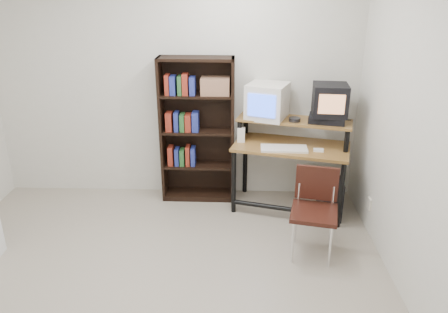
{
  "coord_description": "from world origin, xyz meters",
  "views": [
    {
      "loc": [
        0.67,
        -2.67,
        2.34
      ],
      "look_at": [
        0.56,
        1.1,
        0.8
      ],
      "focal_mm": 35.0,
      "sensor_mm": 36.0,
      "label": 1
    }
  ],
  "objects_px": {
    "computer_desk": "(291,149)",
    "school_chair": "(315,203)",
    "crt_tv": "(330,100)",
    "crt_monitor": "(267,101)",
    "bookshelf": "(197,128)",
    "pc_tower": "(330,195)"
  },
  "relations": [
    {
      "from": "computer_desk",
      "to": "school_chair",
      "type": "distance_m",
      "value": 0.86
    },
    {
      "from": "crt_tv",
      "to": "computer_desk",
      "type": "bearing_deg",
      "value": -170.13
    },
    {
      "from": "crt_monitor",
      "to": "crt_tv",
      "type": "height_order",
      "value": "crt_tv"
    },
    {
      "from": "computer_desk",
      "to": "crt_monitor",
      "type": "distance_m",
      "value": 0.56
    },
    {
      "from": "school_chair",
      "to": "crt_monitor",
      "type": "bearing_deg",
      "value": 123.14
    },
    {
      "from": "crt_tv",
      "to": "bookshelf",
      "type": "height_order",
      "value": "bookshelf"
    },
    {
      "from": "computer_desk",
      "to": "pc_tower",
      "type": "xyz_separation_m",
      "value": [
        0.42,
        -0.12,
        -0.48
      ]
    },
    {
      "from": "school_chair",
      "to": "computer_desk",
      "type": "bearing_deg",
      "value": 110.87
    },
    {
      "from": "pc_tower",
      "to": "crt_monitor",
      "type": "bearing_deg",
      "value": 157.78
    },
    {
      "from": "computer_desk",
      "to": "pc_tower",
      "type": "distance_m",
      "value": 0.65
    },
    {
      "from": "computer_desk",
      "to": "crt_monitor",
      "type": "relative_size",
      "value": 2.57
    },
    {
      "from": "computer_desk",
      "to": "crt_tv",
      "type": "xyz_separation_m",
      "value": [
        0.36,
        0.03,
        0.52
      ]
    },
    {
      "from": "school_chair",
      "to": "bookshelf",
      "type": "distance_m",
      "value": 1.59
    },
    {
      "from": "crt_monitor",
      "to": "school_chair",
      "type": "distance_m",
      "value": 1.27
    },
    {
      "from": "computer_desk",
      "to": "bookshelf",
      "type": "bearing_deg",
      "value": -178.42
    },
    {
      "from": "crt_tv",
      "to": "bookshelf",
      "type": "bearing_deg",
      "value": 176.81
    },
    {
      "from": "bookshelf",
      "to": "crt_tv",
      "type": "bearing_deg",
      "value": -7.74
    },
    {
      "from": "bookshelf",
      "to": "computer_desk",
      "type": "bearing_deg",
      "value": -12.31
    },
    {
      "from": "computer_desk",
      "to": "crt_tv",
      "type": "relative_size",
      "value": 3.51
    },
    {
      "from": "crt_monitor",
      "to": "bookshelf",
      "type": "height_order",
      "value": "bookshelf"
    },
    {
      "from": "pc_tower",
      "to": "school_chair",
      "type": "xyz_separation_m",
      "value": [
        -0.29,
        -0.71,
        0.28
      ]
    },
    {
      "from": "computer_desk",
      "to": "crt_monitor",
      "type": "xyz_separation_m",
      "value": [
        -0.26,
        0.17,
        0.47
      ]
    }
  ]
}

